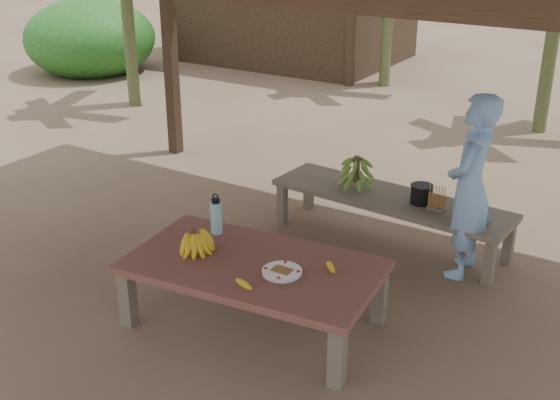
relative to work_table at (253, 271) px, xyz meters
The scene contains 13 objects.
ground 0.62m from the work_table, 114.68° to the left, with size 80.00×80.00×0.00m, color brown.
work_table is the anchor object (origin of this frame).
bench 1.80m from the work_table, 80.71° to the left, with size 2.24×0.76×0.45m.
ripe_banana_bunch 0.51m from the work_table, behind, with size 0.30×0.26×0.18m, color yellow, non-canonical shape.
plate 0.28m from the work_table, ahead, with size 0.28×0.28×0.04m.
loose_banana_front 0.35m from the work_table, 66.71° to the right, with size 0.04×0.15×0.04m, color yellow.
loose_banana_side 0.56m from the work_table, 21.23° to the left, with size 0.04×0.14×0.04m, color yellow.
water_flask 0.62m from the work_table, 153.14° to the left, with size 0.09×0.09×0.33m.
green_banana_stalk 1.81m from the work_table, 92.20° to the left, with size 0.28×0.28×0.32m, color #598C2D, non-canonical shape.
cooking_pot 1.87m from the work_table, 71.99° to the left, with size 0.19×0.19×0.16m, color black.
skewer_rack 1.85m from the work_table, 66.15° to the left, with size 0.18×0.08×0.24m, color #A57F47, non-canonical shape.
woman 1.91m from the work_table, 56.22° to the left, with size 0.56×0.37×1.54m, color #75A1DD.
hut 9.64m from the work_table, 119.14° to the left, with size 4.40×3.43×2.85m.
Camera 1 is at (2.69, -4.07, 2.88)m, focal length 45.00 mm.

